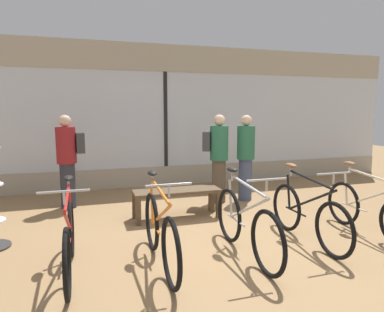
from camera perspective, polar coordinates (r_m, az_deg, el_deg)
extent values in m
plane|color=#99754C|center=(4.69, 6.22, -14.23)|extent=(24.00, 24.00, 0.00)
cube|color=#B2A893|center=(8.03, -4.36, -3.25)|extent=(12.00, 0.08, 0.45)
cube|color=silver|center=(7.89, -4.46, 6.05)|extent=(12.00, 0.04, 2.15)
cube|color=#B2A893|center=(7.97, -4.57, 15.98)|extent=(12.00, 0.08, 0.60)
cube|color=black|center=(7.86, -4.41, 6.05)|extent=(0.08, 0.02, 2.15)
torus|color=black|center=(4.42, -19.50, -11.35)|extent=(0.04, 0.68, 0.68)
torus|color=black|center=(3.50, -20.10, -16.55)|extent=(0.04, 0.68, 0.68)
cylinder|color=red|center=(3.84, -19.95, -10.51)|extent=(0.03, 0.92, 0.51)
cylinder|color=red|center=(4.31, -19.67, -8.50)|extent=(0.03, 0.11, 0.49)
cylinder|color=red|center=(3.79, -20.12, -6.41)|extent=(0.03, 0.85, 0.10)
cylinder|color=red|center=(4.21, -19.61, -12.32)|extent=(0.03, 0.44, 0.03)
cylinder|color=#B2B2B7|center=(4.20, -19.88, -4.57)|extent=(0.02, 0.02, 0.14)
ellipsoid|color=black|center=(4.18, -19.93, -3.50)|extent=(0.11, 0.22, 0.06)
cylinder|color=#B2B2B7|center=(3.36, -20.54, -6.56)|extent=(0.02, 0.02, 0.12)
cylinder|color=#ADADB2|center=(3.34, -20.59, -5.56)|extent=(0.46, 0.02, 0.02)
torus|color=black|center=(4.40, -6.72, -10.76)|extent=(0.05, 0.72, 0.72)
torus|color=black|center=(3.48, -3.53, -15.86)|extent=(0.05, 0.72, 0.72)
cylinder|color=orange|center=(3.82, -5.24, -9.85)|extent=(0.03, 0.94, 0.51)
cylinder|color=orange|center=(4.29, -6.67, -7.88)|extent=(0.03, 0.11, 0.49)
cylinder|color=orange|center=(3.77, -5.39, -5.73)|extent=(0.03, 0.87, 0.10)
cylinder|color=orange|center=(4.19, -6.13, -11.71)|extent=(0.03, 0.45, 0.03)
cylinder|color=#B2B2B7|center=(4.18, -6.63, -3.92)|extent=(0.02, 0.02, 0.14)
ellipsoid|color=black|center=(4.16, -6.65, -2.85)|extent=(0.11, 0.22, 0.06)
cylinder|color=#B2B2B7|center=(3.34, -3.86, -5.81)|extent=(0.02, 0.02, 0.12)
cylinder|color=#ADADB2|center=(3.32, -3.87, -4.80)|extent=(0.46, 0.02, 0.02)
torus|color=black|center=(4.65, 6.18, -9.74)|extent=(0.05, 0.71, 0.71)
torus|color=black|center=(3.80, 12.51, -14.00)|extent=(0.05, 0.71, 0.71)
cylinder|color=#BCBCC1|center=(4.11, 9.32, -8.68)|extent=(0.03, 0.95, 0.51)
cylinder|color=#BCBCC1|center=(4.55, 6.43, -7.00)|extent=(0.03, 0.11, 0.49)
cylinder|color=#BCBCC1|center=(4.07, 9.21, -4.85)|extent=(0.03, 0.88, 0.10)
cylinder|color=#BCBCC1|center=(4.45, 7.38, -10.57)|extent=(0.03, 0.46, 0.03)
cylinder|color=#B2B2B7|center=(4.45, 6.69, -3.26)|extent=(0.02, 0.02, 0.14)
ellipsoid|color=black|center=(4.43, 6.71, -2.24)|extent=(0.11, 0.22, 0.06)
cylinder|color=#B2B2B7|center=(3.67, 12.32, -4.79)|extent=(0.02, 0.02, 0.12)
cylinder|color=#ADADB2|center=(3.65, 12.35, -3.87)|extent=(0.46, 0.02, 0.02)
torus|color=black|center=(5.22, 15.46, -8.21)|extent=(0.05, 0.68, 0.68)
torus|color=black|center=(4.45, 22.61, -11.34)|extent=(0.05, 0.68, 0.68)
cylinder|color=black|center=(4.73, 19.14, -7.02)|extent=(0.03, 0.94, 0.51)
cylinder|color=black|center=(5.13, 15.79, -5.74)|extent=(0.03, 0.11, 0.49)
cylinder|color=black|center=(4.70, 19.07, -3.69)|extent=(0.03, 0.87, 0.10)
cylinder|color=black|center=(5.04, 16.86, -8.85)|extent=(0.03, 0.45, 0.03)
cylinder|color=#B2B2B7|center=(5.04, 16.17, -2.41)|extent=(0.02, 0.02, 0.14)
ellipsoid|color=brown|center=(5.03, 16.21, -1.51)|extent=(0.11, 0.22, 0.06)
cylinder|color=#B2B2B7|center=(4.34, 22.52, -3.48)|extent=(0.02, 0.02, 0.12)
cylinder|color=#ADADB2|center=(4.33, 22.56, -2.70)|extent=(0.46, 0.02, 0.02)
torus|color=black|center=(5.78, 23.88, -7.20)|extent=(0.05, 0.66, 0.66)
cylinder|color=beige|center=(5.34, 27.88, -5.98)|extent=(0.03, 0.95, 0.51)
cylinder|color=beige|center=(5.70, 24.28, -4.95)|extent=(0.03, 0.11, 0.49)
cylinder|color=beige|center=(5.31, 27.84, -3.02)|extent=(0.03, 0.87, 0.10)
cylinder|color=beige|center=(5.62, 25.42, -7.71)|extent=(0.03, 0.46, 0.03)
cylinder|color=#B2B2B7|center=(5.61, 24.73, -1.93)|extent=(0.02, 0.02, 0.14)
ellipsoid|color=brown|center=(5.60, 24.77, -1.13)|extent=(0.11, 0.22, 0.06)
cube|color=brown|center=(5.56, -2.52, -5.88)|extent=(1.40, 0.44, 0.05)
cube|color=brown|center=(5.33, -8.96, -9.19)|extent=(0.08, 0.08, 0.42)
cube|color=brown|center=(5.66, 4.51, -8.11)|extent=(0.08, 0.08, 0.42)
cube|color=brown|center=(5.67, -9.50, -8.16)|extent=(0.08, 0.08, 0.42)
cube|color=brown|center=(5.98, 3.22, -7.22)|extent=(0.08, 0.08, 0.42)
cylinder|color=#424C6B|center=(6.76, 8.85, -3.88)|extent=(0.34, 0.34, 0.81)
cylinder|color=#286647|center=(6.65, 8.97, 2.23)|extent=(0.44, 0.44, 0.64)
sphere|color=beige|center=(6.62, 9.05, 5.88)|extent=(0.21, 0.21, 0.21)
cylinder|color=brown|center=(6.52, 4.47, -4.20)|extent=(0.34, 0.34, 0.81)
cylinder|color=#286647|center=(6.41, 4.54, 2.16)|extent=(0.44, 0.44, 0.64)
sphere|color=beige|center=(6.39, 4.58, 5.97)|extent=(0.21, 0.21, 0.21)
cube|color=#38383D|center=(6.41, 2.40, 2.47)|extent=(0.22, 0.27, 0.36)
cylinder|color=#2D2D38|center=(6.53, -19.96, -4.65)|extent=(0.28, 0.28, 0.81)
cylinder|color=maroon|center=(6.42, -20.25, 1.70)|extent=(0.37, 0.37, 0.64)
sphere|color=beige|center=(6.39, -20.43, 5.50)|extent=(0.21, 0.21, 0.21)
cube|color=#38383D|center=(6.43, -18.13, 2.09)|extent=(0.16, 0.25, 0.36)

